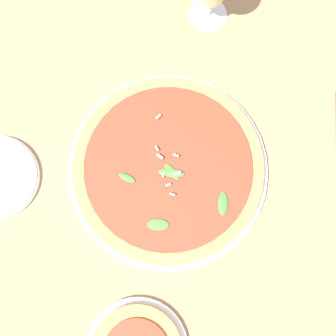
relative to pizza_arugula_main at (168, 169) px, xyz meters
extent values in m
plane|color=#9E7A56|center=(0.01, -0.01, -0.02)|extent=(6.00, 6.00, 0.00)
cylinder|color=white|center=(0.00, 0.00, -0.01)|extent=(0.36, 0.36, 0.01)
cylinder|color=#B7844C|center=(0.00, 0.00, 0.00)|extent=(0.34, 0.34, 0.02)
cylinder|color=#B73823|center=(0.00, 0.00, 0.02)|extent=(0.30, 0.30, 0.01)
ellipsoid|color=#41892F|center=(-0.04, 0.06, 0.02)|extent=(0.02, 0.03, 0.01)
ellipsoid|color=#488431|center=(-0.01, -0.01, 0.02)|extent=(0.03, 0.04, 0.01)
ellipsoid|color=#457E37|center=(-0.01, -0.01, 0.02)|extent=(0.02, 0.05, 0.01)
ellipsoid|color=#488435|center=(-0.10, -0.01, 0.02)|extent=(0.03, 0.04, 0.01)
ellipsoid|color=#3E8D36|center=(-0.04, -0.11, 0.02)|extent=(0.04, 0.02, 0.01)
cube|color=#EFE5C6|center=(0.08, 0.04, 0.03)|extent=(0.01, 0.01, 0.01)
cube|color=#EFE5C6|center=(-0.01, -0.02, 0.03)|extent=(0.01, 0.01, 0.01)
cube|color=#EFE5C6|center=(-0.02, 0.00, 0.03)|extent=(0.01, 0.00, 0.01)
cube|color=#EFE5C6|center=(-0.05, -0.02, 0.03)|extent=(0.00, 0.01, 0.01)
cube|color=#EFE5C6|center=(0.02, -0.01, 0.03)|extent=(0.00, 0.01, 0.01)
cube|color=#EFE5C6|center=(-0.03, -0.01, 0.03)|extent=(0.01, 0.01, 0.01)
cube|color=#EFE5C6|center=(0.03, 0.03, 0.03)|extent=(0.01, 0.01, 0.01)
cube|color=#EFE5C6|center=(0.01, 0.02, 0.03)|extent=(0.01, 0.01, 0.01)
cylinder|color=white|center=(0.32, 0.00, -0.02)|extent=(0.08, 0.08, 0.00)
cylinder|color=white|center=(0.32, 0.00, 0.02)|extent=(0.01, 0.01, 0.06)
camera|label=1|loc=(-0.14, -0.04, 0.83)|focal=50.00mm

